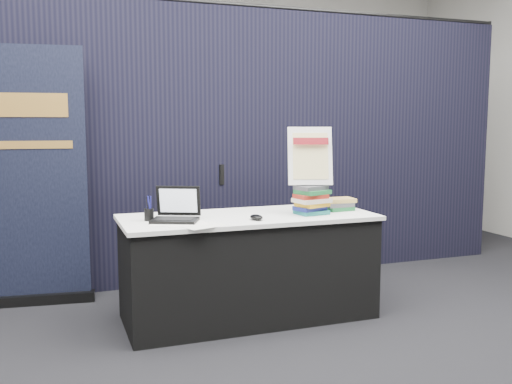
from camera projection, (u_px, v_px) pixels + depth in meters
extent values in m
plane|color=black|center=(277.00, 344.00, 3.64)|extent=(8.00, 8.00, 0.00)
cube|color=beige|center=(158.00, 95.00, 7.16)|extent=(8.00, 0.02, 3.50)
cube|color=black|center=(209.00, 146.00, 4.99)|extent=(6.00, 0.08, 2.40)
cube|color=black|center=(248.00, 269.00, 4.11)|extent=(1.76, 0.71, 0.72)
cube|color=silver|center=(248.00, 217.00, 4.06)|extent=(1.80, 0.75, 0.03)
cube|color=black|center=(175.00, 220.00, 3.78)|extent=(0.36, 0.32, 0.02)
cube|color=black|center=(171.00, 201.00, 3.86)|extent=(0.30, 0.17, 0.21)
cube|color=silver|center=(172.00, 201.00, 3.86)|extent=(0.25, 0.14, 0.16)
ellipsoid|color=black|center=(256.00, 217.00, 3.86)|extent=(0.09, 0.13, 0.04)
cube|color=white|center=(172.00, 223.00, 3.73)|extent=(0.32, 0.26, 0.00)
cube|color=white|center=(186.00, 224.00, 3.72)|extent=(0.28, 0.21, 0.00)
cube|color=white|center=(203.00, 226.00, 3.64)|extent=(0.32, 0.27, 0.00)
cylinder|color=black|center=(149.00, 215.00, 3.83)|extent=(0.07, 0.07, 0.08)
cube|color=#1D6F6C|center=(311.00, 212.00, 4.10)|extent=(0.25, 0.21, 0.03)
cube|color=navy|center=(311.00, 208.00, 4.09)|extent=(0.25, 0.21, 0.03)
cube|color=#BB871A|center=(311.00, 204.00, 4.09)|extent=(0.25, 0.21, 0.03)
cube|color=beige|center=(311.00, 200.00, 4.09)|extent=(0.25, 0.21, 0.03)
cube|color=maroon|center=(311.00, 196.00, 4.08)|extent=(0.25, 0.21, 0.03)
cube|color=#1A6431|center=(312.00, 192.00, 4.08)|extent=(0.25, 0.21, 0.03)
cube|color=#434347|center=(312.00, 188.00, 4.08)|extent=(0.25, 0.21, 0.03)
cube|color=#1A6431|center=(337.00, 208.00, 4.30)|extent=(0.22, 0.17, 0.03)
cube|color=#434347|center=(337.00, 204.00, 4.29)|extent=(0.22, 0.17, 0.03)
cube|color=tan|center=(337.00, 200.00, 4.29)|extent=(0.22, 0.17, 0.03)
cube|color=black|center=(313.00, 184.00, 4.06)|extent=(0.21, 0.08, 0.01)
cylinder|color=black|center=(297.00, 166.00, 4.09)|extent=(0.04, 0.11, 0.30)
cylinder|color=black|center=(318.00, 165.00, 4.15)|extent=(0.04, 0.11, 0.30)
cube|color=white|center=(310.00, 156.00, 4.08)|extent=(0.34, 0.22, 0.41)
cube|color=beige|center=(311.00, 156.00, 4.07)|extent=(0.27, 0.17, 0.33)
cube|color=maroon|center=(311.00, 141.00, 4.05)|extent=(0.25, 0.10, 0.05)
cube|color=black|center=(39.00, 299.00, 4.44)|extent=(0.85, 0.20, 0.08)
cube|color=black|center=(33.00, 177.00, 4.34)|extent=(0.79, 0.12, 1.98)
cube|color=#C28A3C|center=(30.00, 105.00, 4.26)|extent=(0.54, 0.07, 0.18)
cube|color=#C28A3C|center=(31.00, 145.00, 4.29)|extent=(0.59, 0.08, 0.06)
cylinder|color=black|center=(230.00, 262.00, 4.75)|extent=(0.02, 0.02, 0.50)
cylinder|color=black|center=(280.00, 258.00, 4.90)|extent=(0.02, 0.02, 0.50)
cylinder|color=black|center=(216.00, 251.00, 5.16)|extent=(0.02, 0.02, 0.50)
cylinder|color=black|center=(262.00, 247.00, 5.32)|extent=(0.02, 0.02, 0.50)
cube|color=black|center=(247.00, 224.00, 5.00)|extent=(0.61, 0.61, 0.04)
cube|color=black|center=(239.00, 173.00, 5.15)|extent=(0.43, 0.20, 0.18)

